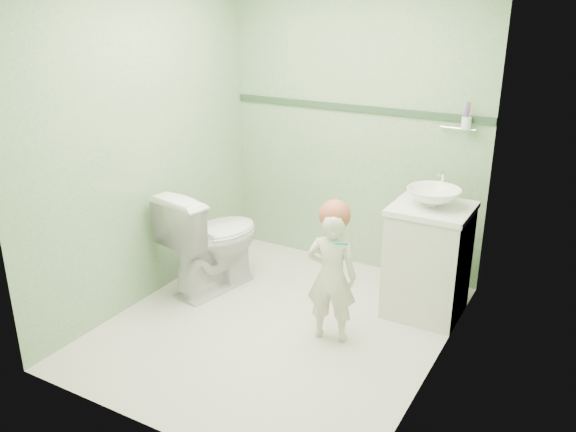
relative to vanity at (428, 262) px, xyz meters
The scene contains 12 objects.
ground 1.16m from the vanity, 140.19° to the right, with size 2.50×2.50×0.00m, color silver.
room_shell 1.35m from the vanity, 140.19° to the right, with size 2.50×2.54×2.40m.
trim_stripe 1.38m from the vanity, 147.36° to the left, with size 2.20×0.02×0.05m, color #2D4931.
vanity is the anchor object (origin of this frame).
counter 0.41m from the vanity, ahead, with size 0.54×0.52×0.04m, color white.
basin 0.49m from the vanity, ahead, with size 0.37×0.37×0.13m, color white.
faucet 0.60m from the vanity, 90.00° to the left, with size 0.03×0.13×0.18m.
cup_holder 1.05m from the vanity, 83.73° to the left, with size 0.26×0.07×0.21m.
toilet 1.64m from the vanity, 164.74° to the right, with size 0.47×0.82×0.83m, color white.
toddler 0.80m from the vanity, 124.39° to the right, with size 0.33×0.22×0.92m, color beige.
hair_cap 0.92m from the vanity, 125.44° to the right, with size 0.20×0.20×0.20m, color #A6523C.
teal_toothbrush 0.92m from the vanity, 114.69° to the right, with size 0.11×0.14×0.08m.
Camera 1 is at (1.87, -3.16, 2.20)m, focal length 37.05 mm.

